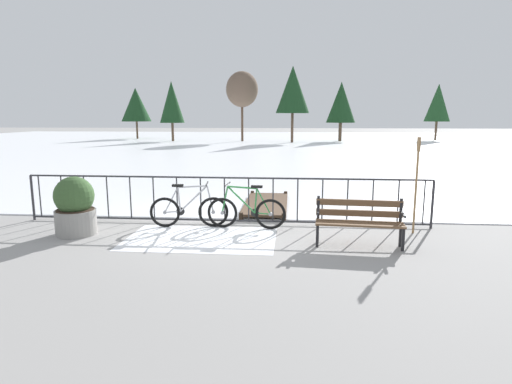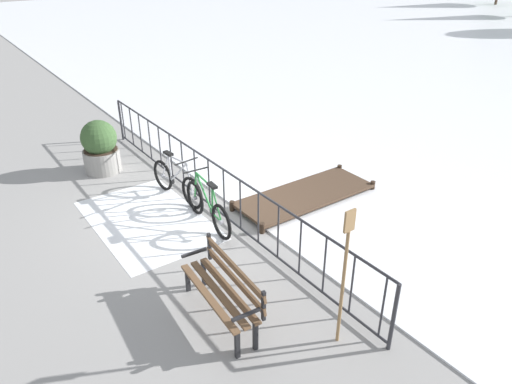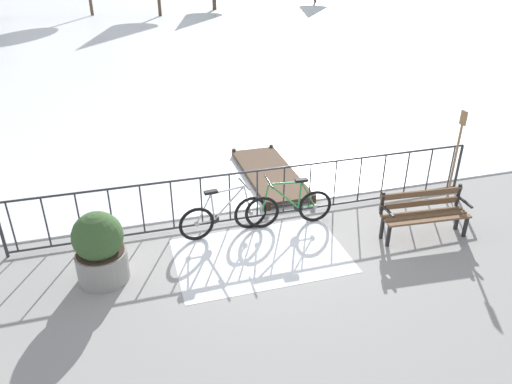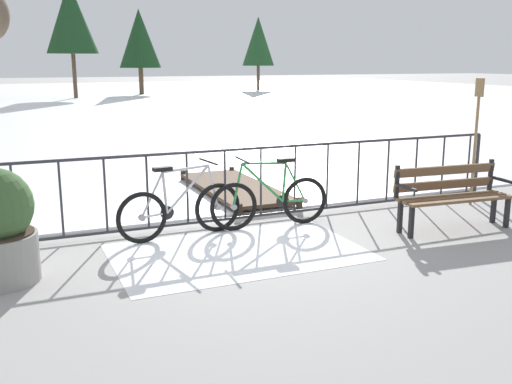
# 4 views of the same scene
# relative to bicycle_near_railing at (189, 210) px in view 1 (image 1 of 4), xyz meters

# --- Properties ---
(ground_plane) EXTENTS (160.00, 160.00, 0.00)m
(ground_plane) POSITION_rel_bicycle_near_railing_xyz_m (0.73, 0.33, -0.37)
(ground_plane) COLOR gray
(frozen_pond) EXTENTS (80.00, 56.00, 0.03)m
(frozen_pond) POSITION_rel_bicycle_near_railing_xyz_m (0.73, 28.73, -0.35)
(frozen_pond) COLOR white
(frozen_pond) RESTS_ON ground
(snow_patch) EXTENTS (2.94, 1.87, 0.01)m
(snow_patch) POSITION_rel_bicycle_near_railing_xyz_m (0.45, -0.87, -0.36)
(snow_patch) COLOR white
(snow_patch) RESTS_ON ground
(railing_fence) EXTENTS (9.06, 0.06, 1.07)m
(railing_fence) POSITION_rel_bicycle_near_railing_xyz_m (0.73, 0.33, 0.19)
(railing_fence) COLOR #2D2D33
(railing_fence) RESTS_ON ground
(bicycle_near_railing) EXTENTS (1.71, 0.52, 0.97)m
(bicycle_near_railing) POSITION_rel_bicycle_near_railing_xyz_m (0.00, 0.00, 0.00)
(bicycle_near_railing) COLOR black
(bicycle_near_railing) RESTS_ON ground
(bicycle_second) EXTENTS (1.71, 0.52, 0.97)m
(bicycle_second) POSITION_rel_bicycle_near_railing_xyz_m (1.26, -0.02, 0.00)
(bicycle_second) COLOR black
(bicycle_second) RESTS_ON ground
(park_bench) EXTENTS (1.63, 0.60, 0.89)m
(park_bench) POSITION_rel_bicycle_near_railing_xyz_m (3.48, -1.05, 0.14)
(park_bench) COLOR brown
(park_bench) RESTS_ON ground
(planter_with_shrub) EXTENTS (0.81, 0.81, 1.20)m
(planter_with_shrub) POSITION_rel_bicycle_near_railing_xyz_m (-2.16, -0.77, 0.21)
(planter_with_shrub) COLOR gray
(planter_with_shrub) RESTS_ON ground
(oar_upright) EXTENTS (0.04, 0.16, 1.98)m
(oar_upright) POSITION_rel_bicycle_near_railing_xyz_m (4.74, -0.11, 0.77)
(oar_upright) COLOR #937047
(oar_upright) RESTS_ON ground
(wooden_dock) EXTENTS (1.10, 2.98, 0.20)m
(wooden_dock) POSITION_rel_bicycle_near_railing_xyz_m (1.56, 2.07, -0.25)
(wooden_dock) COLOR #4C3828
(wooden_dock) RESTS_ON ground
(tree_far_west) EXTENTS (3.04, 3.04, 6.61)m
(tree_far_west) POSITION_rel_bicycle_near_railing_xyz_m (-2.59, 32.25, 4.54)
(tree_far_west) COLOR brown
(tree_far_west) RESTS_ON ground
(tree_west_mid) EXTENTS (2.78, 2.78, 5.64)m
(tree_west_mid) POSITION_rel_bicycle_near_railing_xyz_m (6.85, 33.11, 3.33)
(tree_west_mid) COLOR brown
(tree_west_mid) RESTS_ON ground
(tree_centre) EXTENTS (2.34, 2.34, 5.71)m
(tree_centre) POSITION_rel_bicycle_near_railing_xyz_m (-9.32, 31.73, 3.36)
(tree_centre) COLOR brown
(tree_centre) RESTS_ON ground
(tree_east_mid) EXTENTS (3.12, 3.12, 5.37)m
(tree_east_mid) POSITION_rel_bicycle_near_railing_xyz_m (-14.38, 35.83, 3.25)
(tree_east_mid) COLOR brown
(tree_east_mid) RESTS_ON ground
(tree_far_east) EXTENTS (3.04, 3.04, 6.87)m
(tree_far_east) POSITION_rel_bicycle_near_railing_xyz_m (2.22, 30.51, 4.39)
(tree_far_east) COLOR brown
(tree_far_east) RESTS_ON ground
(tree_extra) EXTENTS (2.49, 2.49, 5.60)m
(tree_extra) POSITION_rel_bicycle_near_railing_xyz_m (16.74, 35.85, 3.36)
(tree_extra) COLOR brown
(tree_extra) RESTS_ON ground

